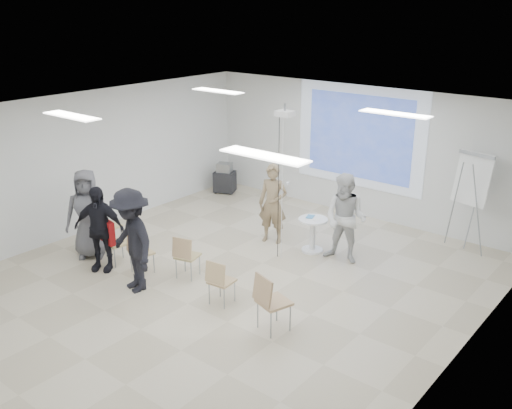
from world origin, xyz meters
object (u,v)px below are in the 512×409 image
Objects in this scene: chair_right_inner at (219,279)px; flipchart_easel at (473,180)px; audience_left at (98,223)px; pedestal_table at (313,233)px; chair_left_inner at (138,250)px; player_left at (273,199)px; av_cart at (225,179)px; audience_outer at (87,209)px; player_right at (346,214)px; chair_far_left at (105,223)px; chair_left_mid at (114,240)px; audience_mid at (131,234)px; laptop at (143,251)px; chair_right_far at (270,299)px; chair_center at (185,254)px.

chair_right_inner is 5.36m from flipchart_easel.
flipchart_easel is at bearing 16.45° from audience_left.
flipchart_easel reaches higher than pedestal_table.
chair_left_inner is 0.40× the size of flipchart_easel.
player_left is at bearing 102.95° from chair_right_inner.
audience_outer is at bearing -106.67° from av_cart.
player_right reaches higher than chair_far_left.
chair_far_left reaches higher than chair_left_mid.
audience_mid is at bearing -114.71° from pedestal_table.
laptop is 1.47m from audience_outer.
flipchart_easel is (5.66, 4.48, 0.94)m from chair_far_left.
player_right is at bearing -7.64° from audience_outer.
audience_mid reaches higher than player_right.
pedestal_table is 2.74m from chair_right_inner.
player_left is 2.84m from chair_right_inner.
chair_left_mid is (-3.30, -2.86, -0.47)m from player_right.
player_left reaches higher than laptop.
chair_right_inner is 0.39× the size of audience_mid.
pedestal_table is 3.33m from laptop.
chair_far_left is 1.09× the size of chair_left_mid.
chair_right_far is at bearing -12.28° from chair_right_inner.
flipchart_easel reaches higher than chair_center.
player_left reaches higher than chair_far_left.
chair_far_left is at bearing -166.82° from chair_right_far.
audience_mid is (0.39, -0.53, 0.61)m from laptop.
chair_left_inner is 0.10m from laptop.
chair_right_far is at bearing -4.98° from chair_far_left.
chair_left_inner is at bearing -168.33° from chair_center.
player_left is 2.07× the size of chair_far_left.
chair_right_inner is at bearing -89.53° from player_left.
audience_outer reaches higher than player_left.
chair_far_left reaches higher than chair_right_inner.
audience_mid is (1.09, -0.13, 0.11)m from audience_left.
pedestal_table is 2.51× the size of laptop.
chair_center is 1.16m from chair_right_inner.
audience_outer reaches higher than chair_far_left.
audience_outer is (0.07, -0.41, 0.45)m from chair_far_left.
chair_center is 0.41× the size of audience_outer.
player_right is 4.91m from av_cart.
player_left is at bearing 81.13° from chair_left_inner.
audience_outer is (-0.67, -0.06, 0.49)m from chair_left_mid.
chair_left_mid is at bearing -179.23° from chair_center.
player_left is 2.30× the size of chair_center.
chair_right_far is (3.72, -0.01, 0.06)m from chair_left_mid.
player_left is at bearing 144.49° from chair_right_far.
player_left is 2.39× the size of av_cart.
chair_center is at bearing 80.50° from audience_mid.
chair_left_inner is at bearing 148.28° from audience_mid.
chair_center is 2.28m from chair_right_far.
player_left is 3.42m from chair_far_left.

